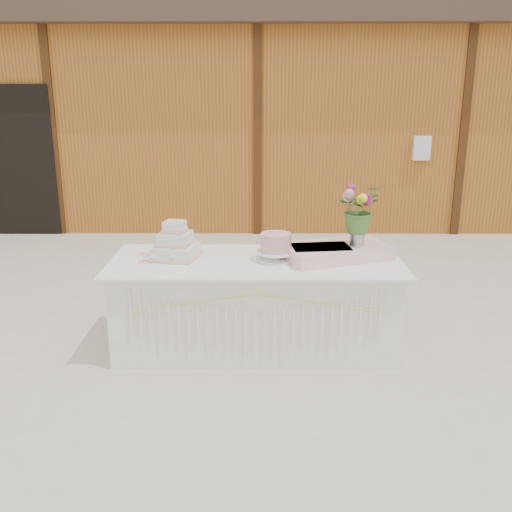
% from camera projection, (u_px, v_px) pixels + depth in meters
% --- Properties ---
extents(ground, '(80.00, 80.00, 0.00)m').
position_uv_depth(ground, '(256.00, 346.00, 4.90)').
color(ground, beige).
rests_on(ground, ground).
extents(barn, '(12.60, 4.60, 3.30)m').
position_uv_depth(barn, '(257.00, 116.00, 10.19)').
color(barn, '#A05F21').
rests_on(barn, ground).
extents(cake_table, '(2.40, 1.00, 0.77)m').
position_uv_depth(cake_table, '(256.00, 304.00, 4.79)').
color(cake_table, white).
rests_on(cake_table, ground).
extents(wedding_cake, '(0.41, 0.41, 0.32)m').
position_uv_depth(wedding_cake, '(175.00, 246.00, 4.72)').
color(wedding_cake, silver).
rests_on(wedding_cake, cake_table).
extents(pink_cake_stand, '(0.32, 0.32, 0.23)m').
position_uv_depth(pink_cake_stand, '(276.00, 246.00, 4.64)').
color(pink_cake_stand, white).
rests_on(pink_cake_stand, cake_table).
extents(satin_runner, '(0.99, 0.78, 0.11)m').
position_uv_depth(satin_runner, '(335.00, 251.00, 4.74)').
color(satin_runner, '#FFCFCD').
rests_on(satin_runner, cake_table).
extents(flower_vase, '(0.12, 0.12, 0.16)m').
position_uv_depth(flower_vase, '(357.00, 236.00, 4.69)').
color(flower_vase, '#A9A9AD').
rests_on(flower_vase, satin_runner).
extents(bouquet, '(0.47, 0.47, 0.39)m').
position_uv_depth(bouquet, '(359.00, 203.00, 4.61)').
color(bouquet, '#416A2A').
rests_on(bouquet, flower_vase).
extents(loose_flowers, '(0.23, 0.41, 0.02)m').
position_uv_depth(loose_flowers, '(139.00, 255.00, 4.79)').
color(loose_flowers, '#FF9BC0').
rests_on(loose_flowers, cake_table).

